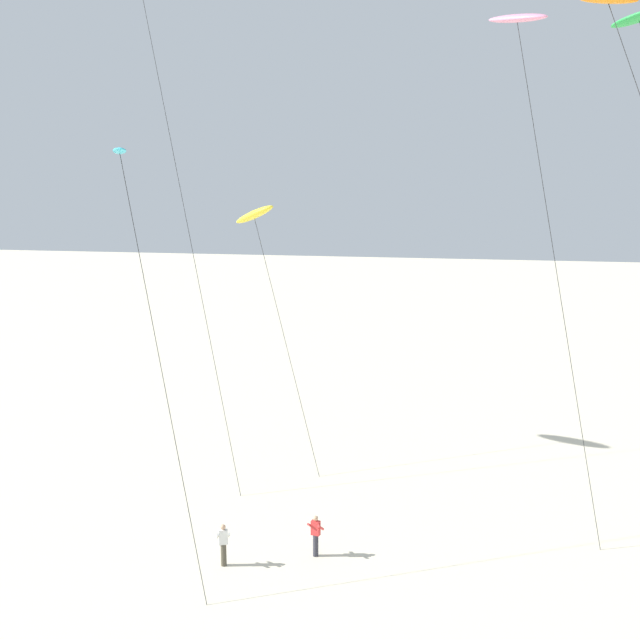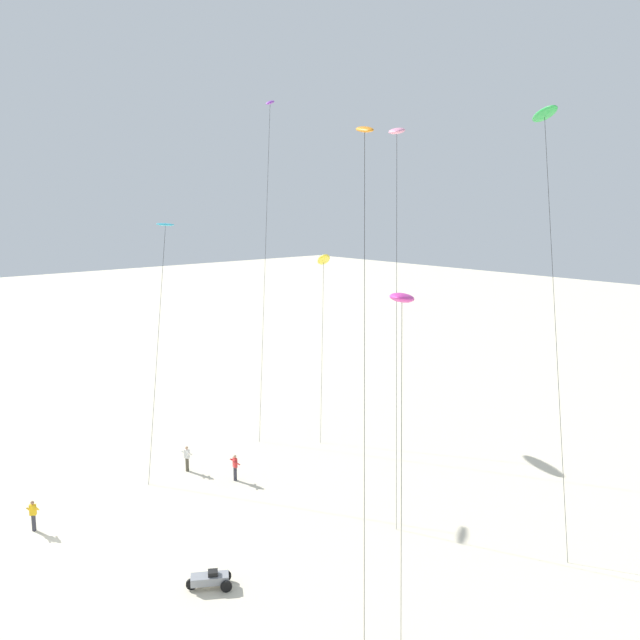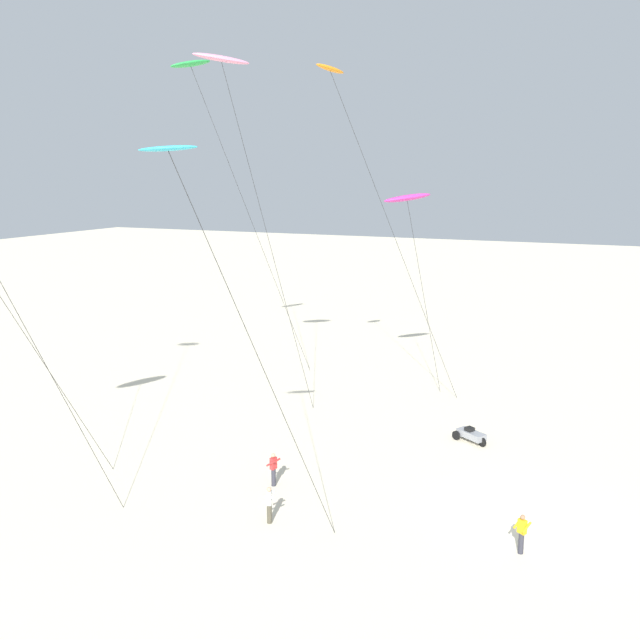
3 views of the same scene
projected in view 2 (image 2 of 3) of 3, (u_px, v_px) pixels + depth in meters
The scene contains 12 objects.
ground_plane at pixel (57, 552), 34.45m from camera, with size 260.00×260.00×0.00m, color beige.
kite_purple at pixel (270, 109), 55.24m from camera, with size 8.03×7.67×25.33m.
kite_pink at pixel (397, 133), 38.58m from camera, with size 5.44×5.28×21.46m.
kite_orange at pixel (365, 138), 33.00m from camera, with size 7.96×7.27×20.92m.
kite_yellow at pixel (324, 260), 53.57m from camera, with size 5.92×5.49×13.47m.
kite_green at pixel (545, 117), 37.94m from camera, with size 7.52×7.00×22.43m.
kite_magenta at pixel (402, 299), 28.32m from camera, with size 3.63×3.69×13.81m.
kite_cyan at pixel (165, 231), 45.99m from camera, with size 5.26×5.34×15.82m.
kite_flyer_nearest at pixel (235, 467), 43.11m from camera, with size 0.63×0.61×1.67m.
kite_flyer_middle at pixel (187, 458), 44.60m from camera, with size 0.68×0.66×1.67m.
kite_flyer_furthest at pixel (33, 515), 36.58m from camera, with size 0.71×0.72×1.67m.
beach_buggy at pixel (211, 579), 31.25m from camera, with size 1.70×2.05×0.82m.
Camera 2 is at (32.67, -11.11, 17.35)m, focal length 38.92 mm.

